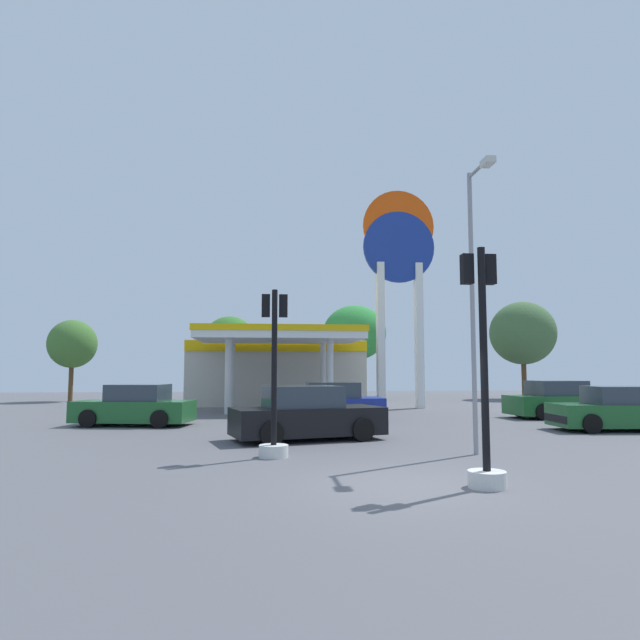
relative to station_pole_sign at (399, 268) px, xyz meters
name	(u,v)px	position (x,y,z in m)	size (l,w,h in m)	color
ground_plane	(403,485)	(-5.09, -20.10, -7.88)	(90.00, 90.00, 0.00)	#56565B
gas_station	(276,369)	(-6.83, 3.72, -5.70)	(10.51, 11.71, 4.28)	beige
station_pole_sign	(399,268)	(0.00, 0.00, 0.00)	(4.09, 0.56, 12.37)	white
car_0	(135,407)	(-12.54, -8.29, -7.17)	(4.64, 2.59, 1.57)	black
car_1	(559,401)	(5.49, -6.77, -7.13)	(4.72, 2.34, 1.65)	black
car_2	(307,415)	(-6.33, -13.31, -7.14)	(4.89, 3.01, 1.63)	black
car_3	(330,403)	(-4.87, -7.23, -7.15)	(4.52, 2.11, 1.61)	black
car_4	(616,410)	(4.72, -11.90, -7.18)	(4.45, 2.24, 1.55)	black
traffic_signal_0	(484,395)	(-3.64, -20.46, -6.21)	(0.69, 0.70, 4.41)	silver
traffic_signal_1	(274,396)	(-7.40, -16.55, -6.39)	(0.72, 0.72, 4.12)	silver
tree_0	(72,344)	(-20.56, 8.87, -4.00)	(3.23, 3.23, 5.54)	brown
tree_1	(230,341)	(-10.03, 10.11, -3.68)	(3.74, 3.74, 6.00)	brown
tree_2	(355,333)	(-0.85, 10.13, -3.01)	(4.68, 4.68, 6.91)	brown
tree_3	(523,333)	(11.52, 8.72, -3.04)	(4.77, 4.77, 7.17)	brown
corner_streetlamp	(475,282)	(-2.32, -16.88, -3.53)	(0.24, 1.48, 7.28)	gray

